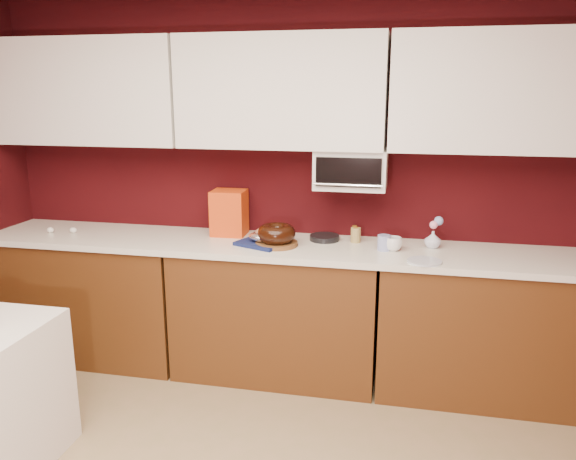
% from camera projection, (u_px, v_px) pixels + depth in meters
% --- Properties ---
extents(wall_back, '(4.00, 0.02, 2.50)m').
position_uv_depth(wall_back, '(287.00, 182.00, 3.83)').
color(wall_back, '#320609').
rests_on(wall_back, floor).
extents(base_cabinet_left, '(1.31, 0.58, 0.86)m').
position_uv_depth(base_cabinet_left, '(95.00, 297.00, 4.00)').
color(base_cabinet_left, '#522C10').
rests_on(base_cabinet_left, floor).
extents(base_cabinet_center, '(1.31, 0.58, 0.86)m').
position_uv_depth(base_cabinet_center, '(277.00, 312.00, 3.73)').
color(base_cabinet_center, '#522C10').
rests_on(base_cabinet_center, floor).
extents(base_cabinet_right, '(1.31, 0.58, 0.86)m').
position_uv_depth(base_cabinet_right, '(487.00, 329.00, 3.46)').
color(base_cabinet_right, '#522C10').
rests_on(base_cabinet_right, floor).
extents(countertop, '(4.00, 0.62, 0.04)m').
position_uv_depth(countertop, '(277.00, 247.00, 3.62)').
color(countertop, silver).
rests_on(countertop, base_cabinet_center).
extents(upper_cabinet_left, '(1.31, 0.33, 0.70)m').
position_uv_depth(upper_cabinet_left, '(89.00, 92.00, 3.79)').
color(upper_cabinet_left, white).
rests_on(upper_cabinet_left, wall_back).
extents(upper_cabinet_center, '(1.31, 0.33, 0.70)m').
position_uv_depth(upper_cabinet_center, '(281.00, 92.00, 3.52)').
color(upper_cabinet_center, white).
rests_on(upper_cabinet_center, wall_back).
extents(upper_cabinet_right, '(1.31, 0.33, 0.70)m').
position_uv_depth(upper_cabinet_right, '(505.00, 92.00, 3.26)').
color(upper_cabinet_right, white).
rests_on(upper_cabinet_right, wall_back).
extents(toaster_oven, '(0.45, 0.30, 0.25)m').
position_uv_depth(toaster_oven, '(351.00, 169.00, 3.57)').
color(toaster_oven, white).
rests_on(toaster_oven, upper_cabinet_center).
extents(toaster_oven_door, '(0.40, 0.02, 0.18)m').
position_uv_depth(toaster_oven_door, '(348.00, 172.00, 3.42)').
color(toaster_oven_door, black).
rests_on(toaster_oven_door, toaster_oven).
extents(toaster_oven_handle, '(0.42, 0.02, 0.02)m').
position_uv_depth(toaster_oven_handle, '(348.00, 185.00, 3.42)').
color(toaster_oven_handle, silver).
rests_on(toaster_oven_handle, toaster_oven).
extents(cake_base, '(0.31, 0.31, 0.03)m').
position_uv_depth(cake_base, '(277.00, 244.00, 3.57)').
color(cake_base, brown).
rests_on(cake_base, countertop).
extents(bundt_cake, '(0.29, 0.29, 0.10)m').
position_uv_depth(bundt_cake, '(277.00, 233.00, 3.55)').
color(bundt_cake, black).
rests_on(bundt_cake, cake_base).
extents(navy_towel, '(0.36, 0.34, 0.02)m').
position_uv_depth(navy_towel, '(262.00, 243.00, 3.59)').
color(navy_towel, '#141D4B').
rests_on(navy_towel, countertop).
extents(foil_ham_nest, '(0.20, 0.18, 0.06)m').
position_uv_depth(foil_ham_nest, '(262.00, 236.00, 3.58)').
color(foil_ham_nest, white).
rests_on(foil_ham_nest, navy_towel).
extents(roasted_ham, '(0.10, 0.09, 0.06)m').
position_uv_depth(roasted_ham, '(262.00, 233.00, 3.57)').
color(roasted_ham, '#A16449').
rests_on(roasted_ham, foil_ham_nest).
extents(pandoro_box, '(0.23, 0.21, 0.31)m').
position_uv_depth(pandoro_box, '(229.00, 213.00, 3.81)').
color(pandoro_box, '#B71D0C').
rests_on(pandoro_box, countertop).
extents(dark_pan, '(0.26, 0.26, 0.03)m').
position_uv_depth(dark_pan, '(324.00, 238.00, 3.69)').
color(dark_pan, black).
rests_on(dark_pan, countertop).
extents(coffee_mug, '(0.13, 0.13, 0.10)m').
position_uv_depth(coffee_mug, '(393.00, 242.00, 3.45)').
color(coffee_mug, white).
rests_on(coffee_mug, countertop).
extents(blue_jar, '(0.09, 0.09, 0.10)m').
position_uv_depth(blue_jar, '(384.00, 243.00, 3.46)').
color(blue_jar, '#1C329B').
rests_on(blue_jar, countertop).
extents(flower_vase, '(0.11, 0.11, 0.12)m').
position_uv_depth(flower_vase, '(433.00, 238.00, 3.51)').
color(flower_vase, silver).
rests_on(flower_vase, countertop).
extents(flower_pink, '(0.05, 0.05, 0.05)m').
position_uv_depth(flower_pink, '(434.00, 225.00, 3.49)').
color(flower_pink, pink).
rests_on(flower_pink, flower_vase).
extents(flower_blue, '(0.06, 0.06, 0.06)m').
position_uv_depth(flower_blue, '(439.00, 221.00, 3.49)').
color(flower_blue, '#839BD1').
rests_on(flower_blue, flower_vase).
extents(china_plate, '(0.21, 0.21, 0.01)m').
position_uv_depth(china_plate, '(424.00, 261.00, 3.22)').
color(china_plate, silver).
rests_on(china_plate, countertop).
extents(amber_bottle, '(0.04, 0.04, 0.10)m').
position_uv_depth(amber_bottle, '(356.00, 235.00, 3.65)').
color(amber_bottle, '#9C651C').
rests_on(amber_bottle, countertop).
extents(paper_cup, '(0.08, 0.08, 0.10)m').
position_uv_depth(paper_cup, '(356.00, 235.00, 3.64)').
color(paper_cup, olive).
rests_on(paper_cup, countertop).
extents(egg_left, '(0.06, 0.05, 0.04)m').
position_uv_depth(egg_left, '(50.00, 230.00, 3.89)').
color(egg_left, white).
rests_on(egg_left, countertop).
extents(egg_right, '(0.06, 0.04, 0.04)m').
position_uv_depth(egg_right, '(73.00, 230.00, 3.88)').
color(egg_right, silver).
rests_on(egg_right, countertop).
extents(amber_bottle_tall, '(0.04, 0.04, 0.10)m').
position_uv_depth(amber_bottle_tall, '(354.00, 233.00, 3.69)').
color(amber_bottle_tall, brown).
rests_on(amber_bottle_tall, countertop).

